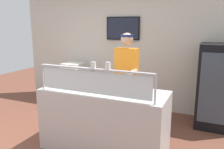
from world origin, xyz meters
name	(u,v)px	position (x,y,z in m)	size (l,w,h in m)	color
ground_plane	(119,132)	(0.93, 1.00, 0.00)	(12.00, 12.00, 0.00)	brown
shop_rear_unit	(143,49)	(0.93, 2.41, 1.36)	(6.27, 0.13, 2.70)	beige
serving_counter	(104,120)	(0.93, 0.38, 0.47)	(1.87, 0.76, 0.95)	#BCB7B2
sneeze_guard	(93,78)	(0.93, 0.06, 1.20)	(1.69, 0.06, 0.38)	#B2B5BC
pizza_tray	(100,89)	(0.87, 0.39, 0.97)	(0.43, 0.43, 0.04)	#9EA0A8
pizza_server	(101,88)	(0.89, 0.37, 0.99)	(0.07, 0.28, 0.01)	#ADAFB7
parmesan_shaker	(93,66)	(0.94, 0.06, 1.37)	(0.07, 0.07, 0.09)	white
pepper_flake_shaker	(108,66)	(1.15, 0.06, 1.38)	(0.07, 0.07, 0.10)	white
worker_figure	(127,76)	(1.01, 1.15, 1.01)	(0.41, 0.50, 1.76)	#23232D
drink_fridge	(217,86)	(2.48, 1.97, 0.78)	(0.69, 0.67, 1.56)	black
prep_shelf	(73,88)	(-0.62, 1.92, 0.42)	(0.70, 0.55, 0.83)	#B7BABF
pizza_box_stack	(72,67)	(-0.63, 1.92, 0.92)	(0.45, 0.44, 0.18)	silver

